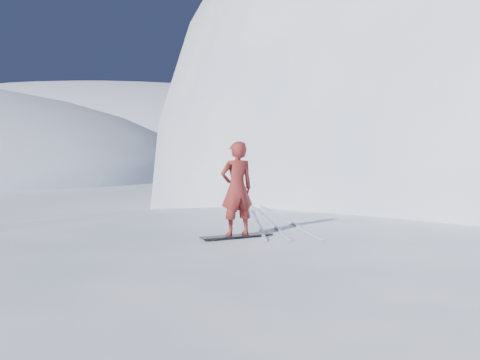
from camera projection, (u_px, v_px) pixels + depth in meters
The scene contains 7 objects.
near_ridge at pixel (328, 330), 12.34m from camera, with size 36.00×28.00×4.80m, color white.
peak_shoulder at pixel (466, 225), 28.67m from camera, with size 28.00×24.00×18.00m, color white.
far_ridge_c at pixel (101, 163), 121.57m from camera, with size 140.00×90.00×36.00m, color white.
wind_bumps at pixel (259, 343), 11.56m from camera, with size 16.00×14.40×1.00m.
snowboard at pixel (237, 236), 11.01m from camera, with size 1.54×0.29×0.03m, color black.
snowboarder at pixel (237, 188), 10.94m from camera, with size 0.70×0.46×1.93m, color maroon.
board_tracks at pixel (269, 219), 13.52m from camera, with size 1.87×5.97×0.04m.
Camera 1 is at (-0.23, -9.19, 4.29)m, focal length 40.00 mm.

